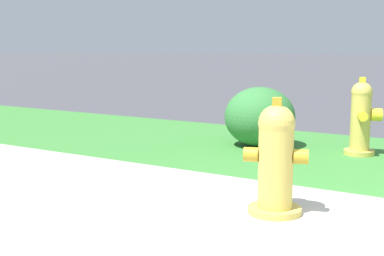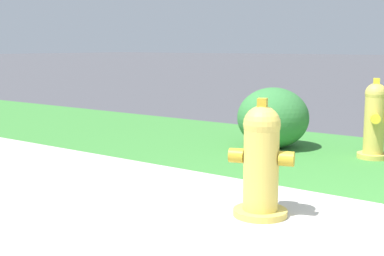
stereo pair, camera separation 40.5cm
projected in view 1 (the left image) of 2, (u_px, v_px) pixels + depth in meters
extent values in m
cylinder|color=gold|center=(274.00, 211.00, 3.33)|extent=(0.33, 0.33, 0.05)
cylinder|color=gold|center=(276.00, 166.00, 3.28)|extent=(0.21, 0.21, 0.53)
sphere|color=gold|center=(277.00, 123.00, 3.24)|extent=(0.23, 0.23, 0.23)
cube|color=#B29323|center=(277.00, 102.00, 3.22)|extent=(0.07, 0.07, 0.06)
cylinder|color=#B29323|center=(251.00, 154.00, 3.30)|extent=(0.11, 0.11, 0.09)
cylinder|color=#B29323|center=(301.00, 157.00, 3.24)|extent=(0.11, 0.11, 0.09)
cylinder|color=#B29323|center=(277.00, 151.00, 3.42)|extent=(0.15, 0.13, 0.12)
cylinder|color=gold|center=(359.00, 152.00, 5.14)|extent=(0.29, 0.29, 0.05)
cylinder|color=gold|center=(360.00, 121.00, 5.10)|extent=(0.19, 0.19, 0.56)
sphere|color=gold|center=(362.00, 92.00, 5.06)|extent=(0.20, 0.20, 0.20)
cube|color=yellow|center=(362.00, 80.00, 5.04)|extent=(0.07, 0.07, 0.06)
cylinder|color=yellow|center=(359.00, 113.00, 5.22)|extent=(0.12, 0.12, 0.09)
cylinder|color=yellow|center=(363.00, 116.00, 4.95)|extent=(0.12, 0.12, 0.09)
cylinder|color=yellow|center=(376.00, 115.00, 5.06)|extent=(0.14, 0.15, 0.12)
ellipsoid|color=#337538|center=(260.00, 117.00, 5.55)|extent=(0.73, 0.73, 0.62)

